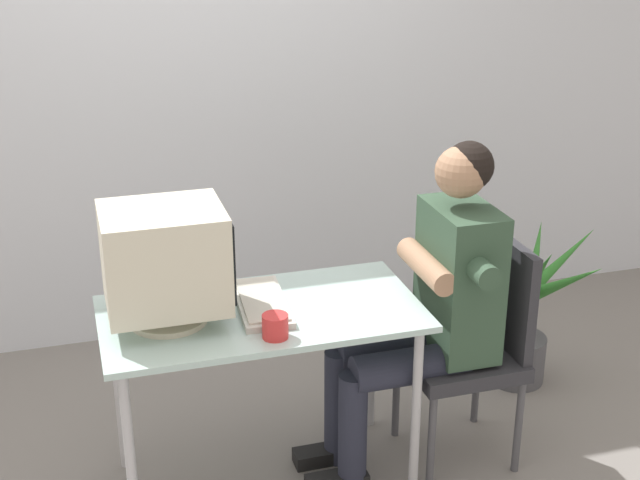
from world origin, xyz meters
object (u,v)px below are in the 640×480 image
person_seated (430,301)px  desk_mug (275,326)px  potted_plant (521,307)px  crt_monitor (166,260)px  keyboard (262,302)px  office_chair (476,339)px  desk (262,330)px

person_seated → desk_mug: person_seated is taller
potted_plant → crt_monitor: bearing=-166.5°
crt_monitor → keyboard: (0.34, 0.02, -0.22)m
office_chair → person_seated: size_ratio=0.69×
crt_monitor → potted_plant: bearing=13.5°
crt_monitor → office_chair: size_ratio=0.47×
desk_mug → potted_plant: bearing=25.2°
keyboard → potted_plant: 1.39m
office_chair → person_seated: person_seated is taller
person_seated → desk_mug: size_ratio=13.03×
desk → crt_monitor: 0.45m
desk → person_seated: bearing=-4.4°
person_seated → desk_mug: (-0.64, -0.16, 0.07)m
office_chair → potted_plant: office_chair is taller
person_seated → crt_monitor: bearing=176.4°
keyboard → potted_plant: (1.29, 0.37, -0.37)m
keyboard → potted_plant: size_ratio=0.54×
crt_monitor → desk_mug: size_ratio=4.22×
person_seated → keyboard: bearing=172.3°
keyboard → office_chair: 0.87m
keyboard → potted_plant: potted_plant is taller
keyboard → office_chair: bearing=-5.8°
desk → keyboard: (0.01, 0.04, 0.09)m
office_chair → potted_plant: size_ratio=1.14×
desk → desk_mug: desk_mug is taller
desk → office_chair: size_ratio=1.27×
crt_monitor → desk_mug: bearing=-33.7°
person_seated → desk: bearing=175.6°
office_chair → desk_mug: size_ratio=9.01×
crt_monitor → person_seated: bearing=-3.6°
crt_monitor → person_seated: person_seated is taller
keyboard → person_seated: bearing=-7.7°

